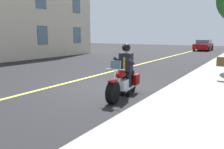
# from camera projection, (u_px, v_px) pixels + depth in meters

# --- Properties ---
(ground_plane) EXTENTS (80.00, 80.00, 0.00)m
(ground_plane) POSITION_uv_depth(u_px,v_px,m) (109.00, 88.00, 8.82)
(ground_plane) COLOR black
(lane_center_stripe) EXTENTS (60.00, 0.16, 0.01)m
(lane_center_stripe) POSITION_uv_depth(u_px,v_px,m) (70.00, 82.00, 9.85)
(lane_center_stripe) COLOR #E5DB4C
(lane_center_stripe) RESTS_ON ground_plane
(motorcycle_main) EXTENTS (2.22, 0.76, 1.26)m
(motorcycle_main) POSITION_uv_depth(u_px,v_px,m) (124.00, 83.00, 7.47)
(motorcycle_main) COLOR black
(motorcycle_main) RESTS_ON ground_plane
(rider_main) EXTENTS (0.67, 0.60, 1.74)m
(rider_main) POSITION_uv_depth(u_px,v_px,m) (126.00, 65.00, 7.55)
(rider_main) COLOR black
(rider_main) RESTS_ON ground_plane
(car_silver) EXTENTS (4.60, 1.92, 1.40)m
(car_silver) POSITION_uv_depth(u_px,v_px,m) (203.00, 45.00, 30.16)
(car_silver) COLOR maroon
(car_silver) RESTS_ON ground_plane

